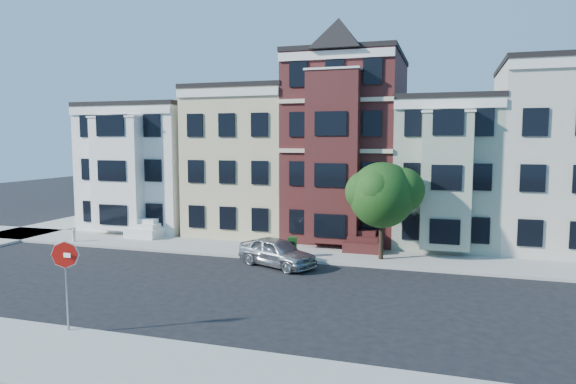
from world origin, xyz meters
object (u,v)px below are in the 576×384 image
(parked_car, at_px, (277,252))
(stop_sign, at_px, (66,280))
(fire_hydrant, at_px, (74,236))
(street_tree, at_px, (382,200))
(newspaper_box, at_px, (292,247))

(parked_car, distance_m, stop_sign, 11.84)
(parked_car, relative_size, fire_hydrant, 6.86)
(street_tree, distance_m, parked_car, 6.36)
(parked_car, distance_m, newspaper_box, 1.74)
(street_tree, height_order, newspaper_box, street_tree)
(newspaper_box, bearing_deg, stop_sign, -122.02)
(stop_sign, bearing_deg, street_tree, 61.26)
(stop_sign, bearing_deg, parked_car, 75.20)
(street_tree, relative_size, newspaper_box, 5.87)
(parked_car, height_order, fire_hydrant, parked_car)
(street_tree, bearing_deg, stop_sign, -122.71)
(parked_car, bearing_deg, stop_sign, -174.34)
(parked_car, bearing_deg, fire_hydrant, 107.62)
(street_tree, xyz_separation_m, newspaper_box, (-4.78, -0.99, -2.72))
(newspaper_box, bearing_deg, parked_car, -115.28)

